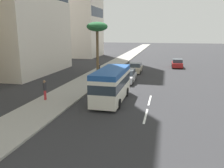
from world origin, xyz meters
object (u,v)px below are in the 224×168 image
Objects in this scene: car_lead at (127,76)px; minibus_third at (112,84)px; car_second at (135,68)px; pedestrian_mid_block at (45,89)px; palm_tree at (97,29)px; car_fourth at (177,63)px; pedestrian_near_lamp at (99,69)px.

car_lead is 8.46m from minibus_third.
pedestrian_mid_block reaches higher than car_second.
pedestrian_mid_block is 0.25× the size of palm_tree.
minibus_third is at bearing 163.33° from car_fourth.
car_lead is at bearing -44.66° from pedestrian_near_lamp.
car_lead is 0.61× the size of palm_tree.
car_second is 8.76m from palm_tree.
car_second is 0.97× the size of car_fourth.
pedestrian_near_lamp is 0.21× the size of palm_tree.
minibus_third is (-15.40, 0.10, 0.90)m from car_second.
minibus_third reaches higher than pedestrian_mid_block.
pedestrian_near_lamp is at bearing 4.11° from palm_tree.
car_second is at bearing 179.49° from car_lead.
car_fourth is at bearing 91.28° from pedestrian_mid_block.
minibus_third is at bearing -0.39° from car_second.
pedestrian_mid_block is at bearing -75.64° from minibus_third.
pedestrian_mid_block reaches higher than car_fourth.
pedestrian_mid_block is at bearing 152.16° from car_fourth.
car_lead reaches higher than car_second.
car_lead is at bearing 179.72° from minibus_third.
palm_tree reaches higher than car_lead.
car_fourth is 2.59× the size of pedestrian_near_lamp.
pedestrian_near_lamp reaches higher than car_fourth.
minibus_third reaches higher than pedestrian_near_lamp.
car_second is at bearing -47.40° from palm_tree.
palm_tree is (11.03, 4.64, 5.03)m from minibus_third.
car_lead is 15.46m from car_fourth.
palm_tree reaches higher than pedestrian_mid_block.
minibus_third is at bearing -157.18° from palm_tree.
minibus_third is 3.78× the size of pedestrian_mid_block.
pedestrian_near_lamp is 13.40m from pedestrian_mid_block.
palm_tree is at bearing 113.34° from pedestrian_mid_block.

